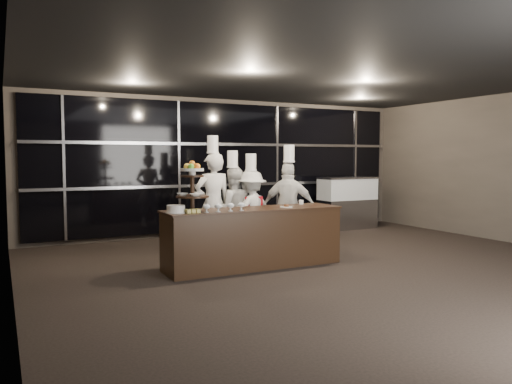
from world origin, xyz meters
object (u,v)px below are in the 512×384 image
display_case (347,200)px  chef_c (251,211)px  display_stand (192,183)px  chef_b (233,209)px  chef_d (289,206)px  chef_a (213,202)px  buffet_counter (253,237)px  layer_cake (176,209)px

display_case → chef_c: (-3.39, -1.60, 0.07)m
display_stand → chef_b: (1.22, 1.25, -0.56)m
chef_c → chef_d: chef_d is taller
chef_a → chef_c: bearing=-9.8°
chef_b → chef_a: bearing=-176.6°
display_stand → buffet_counter: bearing=0.0°
display_case → chef_c: size_ratio=0.79×
layer_cake → display_case: size_ratio=0.21×
display_stand → chef_c: (1.52, 1.11, -0.59)m
display_stand → display_case: 5.65m
chef_a → chef_c: 0.72m
display_stand → display_case: size_ratio=0.53×
chef_b → layer_cake: bearing=-138.8°
display_stand → chef_b: bearing=45.8°
layer_cake → chef_c: size_ratio=0.17×
display_case → chef_c: chef_c is taller
chef_b → chef_d: bearing=-29.3°
layer_cake → display_case: (5.18, 2.76, -0.29)m
chef_b → chef_c: (0.30, -0.14, -0.03)m
chef_b → display_stand: bearing=-134.2°
buffet_counter → chef_d: bearing=34.7°
display_stand → chef_a: size_ratio=0.36×
buffet_counter → layer_cake: bearing=-177.7°
display_stand → layer_cake: (-0.27, -0.05, -0.37)m
display_stand → chef_c: chef_c is taller
display_stand → display_case: bearing=28.9°
chef_a → chef_d: 1.35m
chef_c → chef_a: bearing=170.2°
buffet_counter → chef_b: chef_b is taller
layer_cake → chef_c: (1.79, 1.16, -0.22)m
display_case → chef_b: 3.97m
layer_cake → chef_d: bearing=18.9°
layer_cake → chef_b: bearing=41.2°
chef_a → chef_b: 0.41m
chef_c → chef_d: (0.58, -0.35, 0.08)m
layer_cake → chef_b: chef_b is taller
buffet_counter → display_case: 4.76m
display_case → chef_b: chef_b is taller
chef_c → display_stand: bearing=-143.8°
layer_cake → chef_a: (1.10, 1.28, -0.05)m
layer_cake → display_stand: bearing=10.5°
buffet_counter → display_stand: 1.33m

